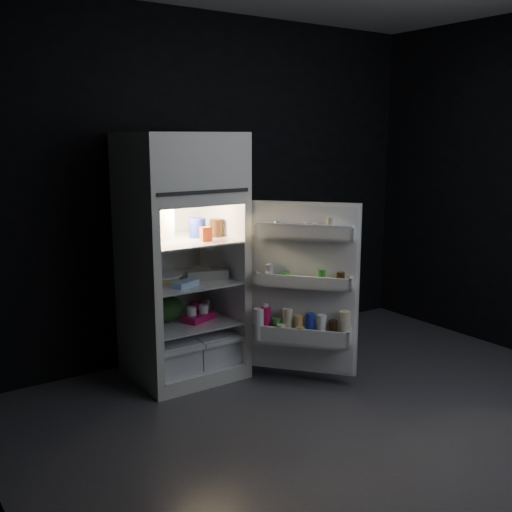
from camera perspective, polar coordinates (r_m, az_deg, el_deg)
floor at (r=3.92m, az=9.27°, el=-15.37°), size 4.00×3.40×0.00m
wall_back at (r=4.88m, az=-4.18°, el=6.59°), size 4.00×0.00×2.70m
refrigerator at (r=4.37m, az=-7.27°, el=0.74°), size 0.76×0.71×1.78m
fridge_door at (r=4.21m, az=4.54°, el=-3.46°), size 0.61×0.67×1.22m
milk_jug at (r=4.30m, az=-9.10°, el=3.09°), size 0.17×0.17×0.24m
mayo_jar at (r=4.39m, az=-5.62°, el=2.69°), size 0.15×0.15×0.14m
jam_jar at (r=4.41m, az=-3.81°, el=2.69°), size 0.13×0.13×0.13m
amber_bottle at (r=4.29m, az=-11.03°, el=2.88°), size 0.11×0.11×0.22m
small_carton at (r=4.23m, az=-4.79°, el=2.10°), size 0.08×0.06×0.10m
egg_carton at (r=4.38m, az=-4.68°, el=-1.77°), size 0.32×0.21×0.07m
pie at (r=4.38m, az=-8.98°, el=-2.09°), size 0.35×0.35×0.04m
flat_package at (r=4.19m, az=-6.76°, el=-2.63°), size 0.21×0.16×0.04m
wrapped_pkg at (r=4.58m, az=-5.39°, el=-1.34°), size 0.15×0.14×0.05m
produce_bag at (r=4.40m, az=-8.81°, el=-4.99°), size 0.34×0.30×0.20m
yogurt_tray at (r=4.43m, az=-5.47°, el=-5.81°), size 0.28×0.21×0.05m
small_can_red at (r=4.60m, az=-5.92°, el=-4.88°), size 0.08×0.08×0.09m
small_can_silver at (r=4.66m, az=-4.72°, el=-4.66°), size 0.09×0.09×0.09m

